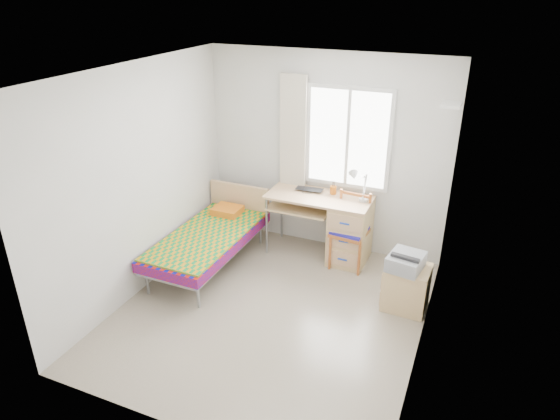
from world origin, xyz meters
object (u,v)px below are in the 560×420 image
object	(u,v)px
bed	(210,237)
chair	(351,226)
desk	(345,228)
printer	(406,261)
cabinet	(406,287)

from	to	relation	value
bed	chair	world-z (taller)	chair
bed	desk	distance (m)	1.73
chair	printer	xyz separation A→B (m)	(0.80, -0.71, 0.06)
desk	chair	xyz separation A→B (m)	(0.11, -0.09, 0.09)
desk	cabinet	xyz separation A→B (m)	(0.94, -0.76, -0.19)
chair	bed	bearing A→B (deg)	-151.06
bed	chair	bearing A→B (deg)	23.89
chair	printer	world-z (taller)	chair
bed	cabinet	size ratio (longest dim) A/B	3.63
bed	printer	bearing A→B (deg)	0.59
cabinet	printer	distance (m)	0.35
desk	chair	size ratio (longest dim) A/B	1.38
cabinet	desk	bearing A→B (deg)	143.17
chair	printer	size ratio (longest dim) A/B	2.17
desk	cabinet	distance (m)	1.22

